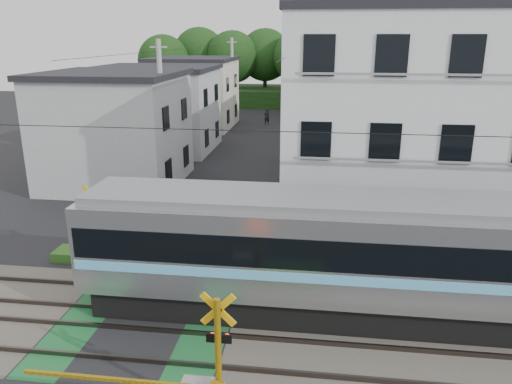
# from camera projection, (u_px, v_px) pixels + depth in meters

# --- Properties ---
(ground) EXTENTS (120.00, 120.00, 0.00)m
(ground) POSITION_uv_depth(u_px,v_px,m) (145.00, 321.00, 14.87)
(ground) COLOR black
(track_bed) EXTENTS (120.00, 120.00, 0.14)m
(track_bed) POSITION_uv_depth(u_px,v_px,m) (145.00, 320.00, 14.86)
(track_bed) COLOR #47423A
(track_bed) RESTS_ON ground
(crossing_signal_far) EXTENTS (4.74, 0.65, 3.09)m
(crossing_signal_far) POSITION_uv_depth(u_px,v_px,m) (111.00, 246.00, 18.44)
(crossing_signal_far) COLOR #EDAF0C
(crossing_signal_far) RESTS_ON ground
(apartment_block) EXTENTS (10.20, 8.36, 9.30)m
(apartment_block) POSITION_uv_depth(u_px,v_px,m) (404.00, 121.00, 21.39)
(apartment_block) COLOR silver
(apartment_block) RESTS_ON ground
(houses_row) EXTENTS (22.07, 31.35, 6.80)m
(houses_row) POSITION_uv_depth(u_px,v_px,m) (261.00, 102.00, 38.38)
(houses_row) COLOR #B1B4B6
(houses_row) RESTS_ON ground
(tree_hill) EXTENTS (40.00, 12.81, 10.74)m
(tree_hill) POSITION_uv_depth(u_px,v_px,m) (290.00, 65.00, 58.85)
(tree_hill) COLOR #193A13
(tree_hill) RESTS_ON ground
(catenary) EXTENTS (60.00, 5.04, 7.00)m
(catenary) POSITION_uv_depth(u_px,v_px,m) (357.00, 214.00, 13.04)
(catenary) COLOR #2D2D33
(catenary) RESTS_ON ground
(utility_poles) EXTENTS (7.90, 42.00, 8.00)m
(utility_poles) POSITION_uv_depth(u_px,v_px,m) (238.00, 95.00, 35.54)
(utility_poles) COLOR #A5A5A0
(utility_poles) RESTS_ON ground
(pedestrian) EXTENTS (0.65, 0.55, 1.52)m
(pedestrian) POSITION_uv_depth(u_px,v_px,m) (267.00, 117.00, 47.55)
(pedestrian) COLOR black
(pedestrian) RESTS_ON ground
(weed_patches) EXTENTS (10.25, 8.80, 0.40)m
(weed_patches) POSITION_uv_depth(u_px,v_px,m) (202.00, 322.00, 14.51)
(weed_patches) COLOR #2D5E1E
(weed_patches) RESTS_ON ground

